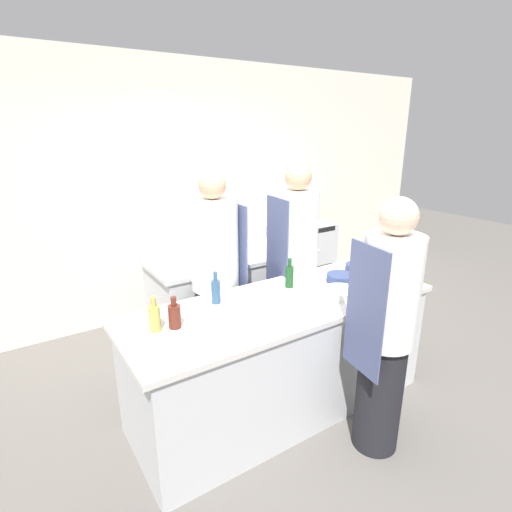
# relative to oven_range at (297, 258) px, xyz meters

# --- Properties ---
(ground_plane) EXTENTS (16.00, 16.00, 0.00)m
(ground_plane) POSITION_rel_oven_range_xyz_m (-1.57, -1.76, -0.46)
(ground_plane) COLOR #605B56
(wall_back) EXTENTS (8.00, 0.06, 2.80)m
(wall_back) POSITION_rel_oven_range_xyz_m (-1.57, 0.37, 0.94)
(wall_back) COLOR silver
(wall_back) RESTS_ON ground_plane
(prep_counter) EXTENTS (2.34, 0.84, 0.89)m
(prep_counter) POSITION_rel_oven_range_xyz_m (-1.57, -1.76, -0.01)
(prep_counter) COLOR silver
(prep_counter) RESTS_ON ground_plane
(pass_counter) EXTENTS (1.66, 0.74, 0.89)m
(pass_counter) POSITION_rel_oven_range_xyz_m (-1.30, -0.58, -0.01)
(pass_counter) COLOR silver
(pass_counter) RESTS_ON ground_plane
(oven_range) EXTENTS (0.83, 0.64, 0.91)m
(oven_range) POSITION_rel_oven_range_xyz_m (0.00, 0.00, 0.00)
(oven_range) COLOR silver
(oven_range) RESTS_ON ground_plane
(chef_at_prep_near) EXTENTS (0.39, 0.37, 1.71)m
(chef_at_prep_near) POSITION_rel_oven_range_xyz_m (-1.27, -2.44, 0.40)
(chef_at_prep_near) COLOR black
(chef_at_prep_near) RESTS_ON ground_plane
(chef_at_stove) EXTENTS (0.41, 0.39, 1.77)m
(chef_at_stove) POSITION_rel_oven_range_xyz_m (-1.76, -1.10, 0.42)
(chef_at_stove) COLOR black
(chef_at_stove) RESTS_ON ground_plane
(chef_at_pass_far) EXTENTS (0.40, 0.39, 1.81)m
(chef_at_pass_far) POSITION_rel_oven_range_xyz_m (-1.05, -1.26, 0.45)
(chef_at_pass_far) COLOR black
(chef_at_pass_far) RESTS_ON ground_plane
(bottle_olive_oil) EXTENTS (0.07, 0.07, 0.31)m
(bottle_olive_oil) POSITION_rel_oven_range_xyz_m (-0.62, -1.96, 0.55)
(bottle_olive_oil) COLOR black
(bottle_olive_oil) RESTS_ON prep_counter
(bottle_vinegar) EXTENTS (0.06, 0.06, 0.24)m
(bottle_vinegar) POSITION_rel_oven_range_xyz_m (-1.36, -1.57, 0.52)
(bottle_vinegar) COLOR #19471E
(bottle_vinegar) RESTS_ON prep_counter
(bottle_wine) EXTENTS (0.08, 0.08, 0.21)m
(bottle_wine) POSITION_rel_oven_range_xyz_m (-2.37, -1.71, 0.51)
(bottle_wine) COLOR #5B2319
(bottle_wine) RESTS_ON prep_counter
(bottle_cooking_oil) EXTENTS (0.07, 0.07, 0.23)m
(bottle_cooking_oil) POSITION_rel_oven_range_xyz_m (-2.48, -1.68, 0.52)
(bottle_cooking_oil) COLOR #B2A84C
(bottle_cooking_oil) RESTS_ON prep_counter
(bottle_sauce) EXTENTS (0.06, 0.06, 0.24)m
(bottle_sauce) POSITION_rel_oven_range_xyz_m (-1.98, -1.52, 0.52)
(bottle_sauce) COLOR #2D5175
(bottle_sauce) RESTS_ON prep_counter
(bottle_water) EXTENTS (0.08, 0.08, 0.21)m
(bottle_water) POSITION_rel_oven_range_xyz_m (-1.34, -1.84, 0.51)
(bottle_water) COLOR silver
(bottle_water) RESTS_ON prep_counter
(bowl_mixing_large) EXTENTS (0.22, 0.22, 0.07)m
(bowl_mixing_large) POSITION_rel_oven_range_xyz_m (-0.64, -1.63, 0.46)
(bowl_mixing_large) COLOR navy
(bowl_mixing_large) RESTS_ON prep_counter
(bowl_prep_small) EXTENTS (0.26, 0.26, 0.05)m
(bowl_prep_small) POSITION_rel_oven_range_xyz_m (-1.14, -1.92, 0.46)
(bowl_prep_small) COLOR white
(bowl_prep_small) RESTS_ON prep_counter
(bowl_ceramic_blue) EXTENTS (0.22, 0.22, 0.07)m
(bowl_ceramic_blue) POSITION_rel_oven_range_xyz_m (-0.95, -1.71, 0.46)
(bowl_ceramic_blue) COLOR navy
(bowl_ceramic_blue) RESTS_ON prep_counter
(bowl_wooden_salad) EXTENTS (0.27, 0.27, 0.07)m
(bowl_wooden_salad) POSITION_rel_oven_range_xyz_m (-1.97, -1.90, 0.46)
(bowl_wooden_salad) COLOR #B7BABC
(bowl_wooden_salad) RESTS_ON prep_counter
(cup) EXTENTS (0.09, 0.09, 0.09)m
(cup) POSITION_rel_oven_range_xyz_m (-0.57, -1.81, 0.48)
(cup) COLOR white
(cup) RESTS_ON prep_counter
(cutting_board) EXTENTS (0.35, 0.18, 0.01)m
(cutting_board) POSITION_rel_oven_range_xyz_m (-1.70, -1.59, 0.43)
(cutting_board) COLOR white
(cutting_board) RESTS_ON prep_counter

